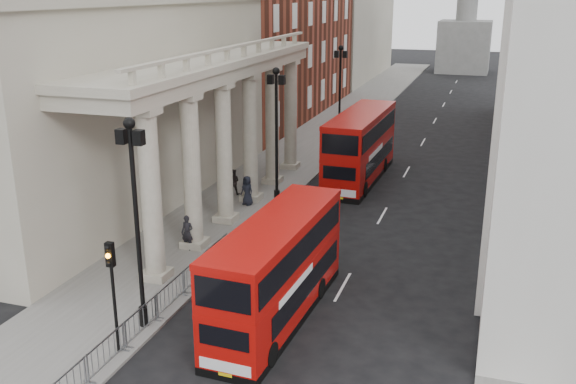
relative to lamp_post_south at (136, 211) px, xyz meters
The scene contains 16 objects.
sidewalk_west 26.56m from the lamp_post_south, 95.27° to the left, with size 6.00×140.00×0.12m, color slate.
sidewalk_east 29.97m from the lamp_post_south, 61.53° to the left, with size 3.00×140.00×0.12m, color slate.
kerb 26.45m from the lamp_post_south, 88.79° to the left, with size 0.20×140.00×0.14m, color slate.
portico_building 17.18m from the lamp_post_south, 125.27° to the left, with size 9.00×28.00×12.00m, color #9D9784.
brick_building 45.51m from the lamp_post_south, 102.68° to the left, with size 9.00×32.00×22.00m, color maroon.
west_building_far 76.81m from the lamp_post_south, 97.42° to the left, with size 9.00×30.00×20.00m, color #9D9784.
lamp_post_south is the anchor object (origin of this frame).
lamp_post_mid 16.00m from the lamp_post_south, 90.00° to the left, with size 1.05×0.44×8.32m.
lamp_post_north 32.00m from the lamp_post_south, 90.00° to the left, with size 1.05×0.44×8.32m.
traffic_light 2.71m from the lamp_post_south, 87.16° to the right, with size 0.28×0.33×4.30m.
crowd_barriers 4.60m from the lamp_post_south, 81.98° to the right, with size 0.50×18.75×1.10m.
bus_near 5.97m from the lamp_post_south, 27.16° to the left, with size 2.77×9.81×4.19m.
bus_far 23.38m from the lamp_post_south, 80.78° to the left, with size 2.96×11.08×4.76m.
pedestrian_a 8.66m from the lamp_post_south, 103.86° to the left, with size 0.66×0.43×1.81m, color black.
pedestrian_b 17.49m from the lamp_post_south, 100.89° to the left, with size 0.81×0.63×1.67m, color black.
pedestrian_c 15.65m from the lamp_post_south, 96.06° to the left, with size 0.89×0.58×1.82m, color black.
Camera 1 is at (11.82, -15.65, 12.81)m, focal length 40.00 mm.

